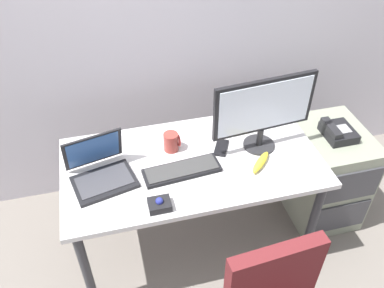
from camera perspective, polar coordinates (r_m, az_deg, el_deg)
ground_plane at (r=2.76m, az=0.00°, el=-13.32°), size 8.00×8.00×0.00m
desk at (r=2.27m, az=0.00°, el=-3.82°), size 1.41×0.73×0.71m
file_cabinet at (r=2.82m, az=18.16°, el=-4.02°), size 0.42×0.53×0.67m
desk_phone at (r=2.57m, az=19.85°, el=1.63°), size 0.17×0.20×0.09m
monitor_main at (r=2.19m, az=10.13°, el=4.83°), size 0.58×0.18×0.44m
keyboard at (r=2.15m, az=-1.44°, el=-3.72°), size 0.42×0.17×0.03m
laptop at (r=2.14m, az=-12.81°, el=-3.60°), size 0.37×0.34×0.23m
trackball_mouse at (r=1.98m, az=-4.59°, el=-8.47°), size 0.11×0.09×0.07m
coffee_mug at (r=2.26m, az=-2.91°, el=0.31°), size 0.09×0.08×0.11m
cell_phone at (r=2.30m, az=4.14°, el=-0.52°), size 0.12×0.16×0.01m
banana at (r=2.21m, az=9.65°, el=-2.56°), size 0.16×0.17×0.04m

